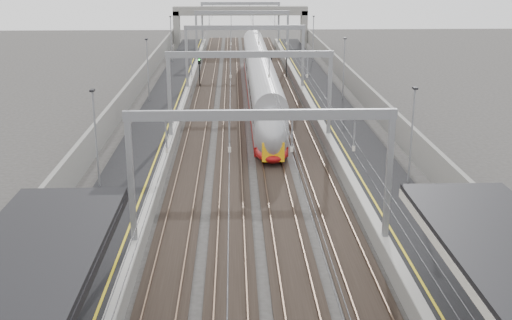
{
  "coord_description": "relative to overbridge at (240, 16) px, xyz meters",
  "views": [
    {
      "loc": [
        -1.28,
        -7.51,
        14.43
      ],
      "look_at": [
        0.0,
        28.41,
        3.09
      ],
      "focal_mm": 45.0,
      "sensor_mm": 36.0,
      "label": 1
    }
  ],
  "objects": [
    {
      "name": "platform_right",
      "position": [
        8.0,
        -55.0,
        -4.81
      ],
      "size": [
        4.0,
        120.0,
        1.0
      ],
      "primitive_type": "cube",
      "color": "black",
      "rests_on": "ground"
    },
    {
      "name": "signal_red_far",
      "position": [
        5.4,
        -27.28,
        -2.89
      ],
      "size": [
        0.32,
        0.32,
        3.48
      ],
      "color": "black",
      "rests_on": "ground"
    },
    {
      "name": "overhead_line",
      "position": [
        0.0,
        -48.38,
        0.83
      ],
      "size": [
        13.0,
        140.0,
        6.6
      ],
      "color": "gray",
      "rests_on": "platform_left"
    },
    {
      "name": "signal_red_near",
      "position": [
        3.2,
        -30.92,
        -2.89
      ],
      "size": [
        0.32,
        0.32,
        3.48
      ],
      "color": "black",
      "rests_on": "ground"
    },
    {
      "name": "signal_green",
      "position": [
        -5.2,
        -33.32,
        -2.89
      ],
      "size": [
        0.32,
        0.32,
        3.48
      ],
      "color": "black",
      "rests_on": "ground"
    },
    {
      "name": "wall_left",
      "position": [
        -11.2,
        -55.0,
        -3.71
      ],
      "size": [
        0.3,
        120.0,
        3.2
      ],
      "primitive_type": "cube",
      "color": "gray",
      "rests_on": "ground"
    },
    {
      "name": "platform_left",
      "position": [
        -8.0,
        -55.0,
        -4.81
      ],
      "size": [
        4.0,
        120.0,
        1.0
      ],
      "primitive_type": "cube",
      "color": "black",
      "rests_on": "ground"
    },
    {
      "name": "train",
      "position": [
        1.5,
        -42.3,
        -3.32
      ],
      "size": [
        2.56,
        46.57,
        4.05
      ],
      "color": "#9A0E0E",
      "rests_on": "ground"
    },
    {
      "name": "tracks",
      "position": [
        0.0,
        -55.0,
        -5.26
      ],
      "size": [
        11.4,
        140.0,
        0.2
      ],
      "color": "black",
      "rests_on": "ground"
    },
    {
      "name": "wall_right",
      "position": [
        11.2,
        -55.0,
        -3.71
      ],
      "size": [
        0.3,
        120.0,
        3.2
      ],
      "primitive_type": "cube",
      "color": "gray",
      "rests_on": "ground"
    },
    {
      "name": "overbridge",
      "position": [
        0.0,
        0.0,
        0.0
      ],
      "size": [
        22.0,
        2.2,
        6.9
      ],
      "color": "gray",
      "rests_on": "ground"
    }
  ]
}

